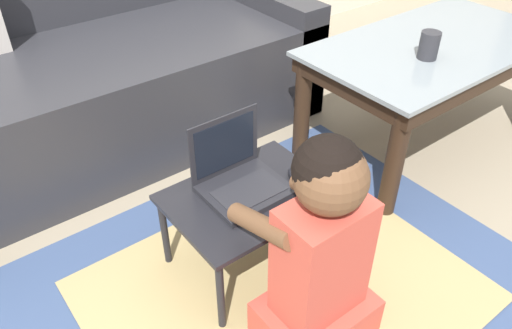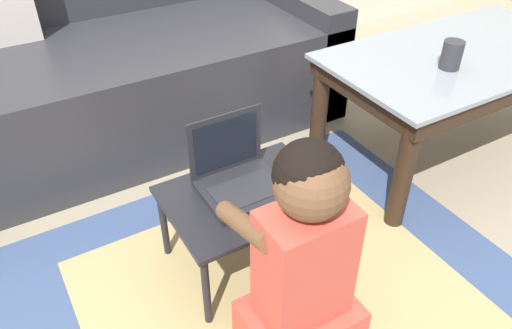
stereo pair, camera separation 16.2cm
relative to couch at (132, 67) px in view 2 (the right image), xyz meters
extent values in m
plane|color=gray|center=(0.13, -1.28, -0.29)|extent=(16.00, 16.00, 0.00)
cube|color=#3D517A|center=(0.00, -1.28, -0.29)|extent=(1.64, 1.36, 0.01)
cube|color=tan|center=(0.00, -1.28, -0.28)|extent=(1.18, 0.98, 0.00)
cube|color=#2D2D33|center=(0.01, -0.04, -0.06)|extent=(1.82, 0.92, 0.47)
cube|color=#2D2D33|center=(0.84, -0.04, -0.01)|extent=(0.16, 0.92, 0.56)
cube|color=gray|center=(1.09, -0.97, 0.19)|extent=(1.12, 0.62, 0.02)
cube|color=black|center=(1.09, -0.97, 0.15)|extent=(1.08, 0.59, 0.07)
cylinder|color=black|center=(0.58, -1.22, -0.05)|extent=(0.07, 0.07, 0.48)
cylinder|color=black|center=(0.58, -0.71, -0.05)|extent=(0.07, 0.07, 0.48)
cylinder|color=black|center=(1.59, -0.71, -0.05)|extent=(0.07, 0.07, 0.48)
cube|color=black|center=(0.00, -1.10, 0.01)|extent=(0.52, 0.38, 0.02)
cylinder|color=black|center=(-0.23, -1.27, -0.15)|extent=(0.02, 0.02, 0.29)
cylinder|color=black|center=(0.24, -1.27, -0.15)|extent=(0.02, 0.02, 0.29)
cylinder|color=black|center=(-0.23, -0.93, -0.15)|extent=(0.02, 0.02, 0.29)
cylinder|color=black|center=(0.24, -0.93, -0.15)|extent=(0.02, 0.02, 0.29)
cube|color=#232328|center=(0.00, -1.09, 0.02)|extent=(0.26, 0.22, 0.02)
cube|color=#28282D|center=(0.00, -1.11, 0.04)|extent=(0.21, 0.13, 0.00)
cube|color=#232328|center=(0.00, -0.98, 0.14)|extent=(0.26, 0.01, 0.21)
cube|color=black|center=(0.00, -0.98, 0.14)|extent=(0.22, 0.00, 0.17)
ellipsoid|color=black|center=(0.18, -1.15, 0.03)|extent=(0.07, 0.11, 0.03)
cube|color=#CC4C3D|center=(-0.02, -1.45, -0.22)|extent=(0.32, 0.24, 0.14)
cube|color=#CC4C3D|center=(-0.02, -1.45, 0.04)|extent=(0.24, 0.16, 0.37)
sphere|color=brown|center=(-0.02, -1.45, 0.31)|extent=(0.18, 0.18, 0.18)
sphere|color=black|center=(-0.02, -1.44, 0.33)|extent=(0.18, 0.18, 0.18)
cylinder|color=brown|center=(-0.13, -1.34, 0.14)|extent=(0.06, 0.25, 0.13)
cylinder|color=brown|center=(0.09, -1.34, 0.14)|extent=(0.06, 0.25, 0.13)
cylinder|color=#2D2D33|center=(0.92, -1.04, 0.26)|extent=(0.08, 0.08, 0.11)
camera|label=1|loc=(-0.72, -2.08, 1.04)|focal=35.00mm
camera|label=2|loc=(-0.59, -2.17, 1.04)|focal=35.00mm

